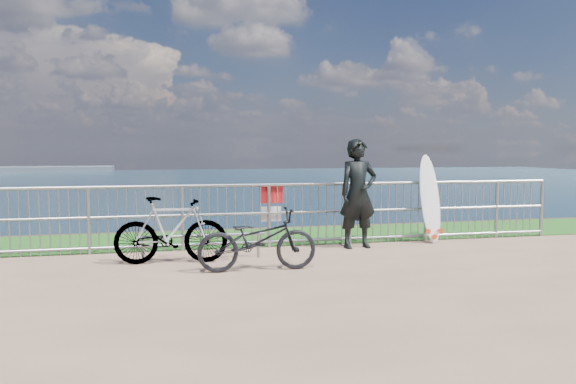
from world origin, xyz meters
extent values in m
plane|color=#1D5D19|center=(0.00, 2.70, 0.01)|extent=(120.00, 120.00, 0.00)
cube|color=brown|center=(0.00, 3.90, -2.50)|extent=(120.00, 0.30, 5.00)
plane|color=#173347|center=(0.00, 90.00, -5.00)|extent=(260.00, 260.00, 0.00)
cylinder|color=gray|center=(0.00, 1.60, 1.10)|extent=(10.00, 0.06, 0.06)
cylinder|color=gray|center=(0.00, 1.60, 0.61)|extent=(10.00, 0.05, 0.05)
cylinder|color=gray|center=(0.00, 1.60, 0.10)|extent=(10.00, 0.05, 0.05)
cylinder|color=gray|center=(-3.50, 1.60, 0.55)|extent=(0.06, 0.06, 1.10)
cylinder|color=gray|center=(-2.00, 1.60, 0.55)|extent=(0.06, 0.06, 1.10)
cylinder|color=gray|center=(-0.50, 1.60, 0.55)|extent=(0.06, 0.06, 1.10)
cylinder|color=gray|center=(1.00, 1.60, 0.55)|extent=(0.06, 0.06, 1.10)
cylinder|color=gray|center=(2.50, 1.60, 0.55)|extent=(0.06, 0.06, 1.10)
cylinder|color=gray|center=(4.00, 1.60, 0.55)|extent=(0.06, 0.06, 1.10)
cylinder|color=gray|center=(5.00, 1.60, 0.55)|extent=(0.06, 0.06, 1.10)
cube|color=red|center=(-0.45, 1.66, 0.92)|extent=(0.42, 0.02, 0.30)
cube|color=white|center=(-0.45, 1.66, 0.92)|extent=(0.38, 0.01, 0.08)
cube|color=white|center=(-0.45, 1.66, 0.58)|extent=(0.36, 0.02, 0.26)
imported|color=black|center=(1.00, 1.18, 0.95)|extent=(0.73, 0.52, 1.90)
ellipsoid|color=white|center=(2.50, 1.45, 0.82)|extent=(0.49, 0.46, 1.64)
cone|color=#BF3914|center=(2.38, 1.33, 0.23)|extent=(0.10, 0.18, 0.10)
cone|color=#BF3914|center=(2.63, 1.33, 0.23)|extent=(0.10, 0.18, 0.10)
cone|color=#BF3914|center=(2.50, 1.33, 0.12)|extent=(0.10, 0.18, 0.10)
imported|color=black|center=(-1.04, -0.24, 0.44)|extent=(1.70, 0.62, 0.89)
imported|color=black|center=(-2.21, 0.55, 0.51)|extent=(1.72, 0.61, 1.01)
cylinder|color=gray|center=(-1.74, 0.71, 0.38)|extent=(1.98, 0.05, 0.05)
cylinder|color=gray|center=(-2.63, 0.71, 0.19)|extent=(0.04, 0.04, 0.38)
cylinder|color=gray|center=(-0.85, 0.71, 0.19)|extent=(0.04, 0.04, 0.38)
camera|label=1|loc=(-2.42, -7.99, 1.73)|focal=35.00mm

